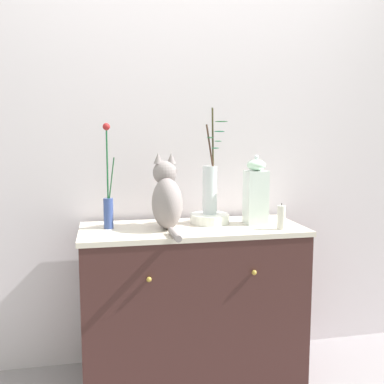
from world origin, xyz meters
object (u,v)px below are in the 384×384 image
object	(u,v)px
vase_slim_green	(108,201)
candle_pillar	(281,217)
vase_glass_clear	(210,186)
sideboard	(192,304)
cat_sitting	(167,198)
bowl_porcelain	(210,219)
jar_lidded_porcelain	(256,193)

from	to	relation	value
vase_slim_green	candle_pillar	distance (m)	0.87
vase_glass_clear	sideboard	bearing A→B (deg)	-148.23
cat_sitting	vase_glass_clear	xyz separation A→B (m)	(0.24, 0.08, 0.04)
vase_slim_green	vase_glass_clear	distance (m)	0.54
sideboard	bowl_porcelain	world-z (taller)	bowl_porcelain
vase_glass_clear	jar_lidded_porcelain	distance (m)	0.24
vase_slim_green	bowl_porcelain	bearing A→B (deg)	3.01
bowl_porcelain	vase_glass_clear	bearing A→B (deg)	-50.20
vase_slim_green	bowl_porcelain	world-z (taller)	vase_slim_green
vase_glass_clear	vase_slim_green	bearing A→B (deg)	-177.21
sideboard	candle_pillar	bearing A→B (deg)	-19.73
vase_glass_clear	candle_pillar	xyz separation A→B (m)	(0.31, -0.22, -0.14)
sideboard	bowl_porcelain	size ratio (longest dim) A/B	5.48
cat_sitting	bowl_porcelain	distance (m)	0.29
jar_lidded_porcelain	candle_pillar	size ratio (longest dim) A/B	2.78
cat_sitting	vase_glass_clear	distance (m)	0.26
candle_pillar	vase_slim_green	bearing A→B (deg)	166.95
sideboard	jar_lidded_porcelain	distance (m)	0.67
sideboard	cat_sitting	size ratio (longest dim) A/B	2.66
bowl_porcelain	candle_pillar	world-z (taller)	candle_pillar
bowl_porcelain	candle_pillar	distance (m)	0.39
bowl_porcelain	cat_sitting	bearing A→B (deg)	-160.96
bowl_porcelain	vase_glass_clear	world-z (taller)	vase_glass_clear
jar_lidded_porcelain	candle_pillar	xyz separation A→B (m)	(0.08, -0.16, -0.11)
sideboard	cat_sitting	xyz separation A→B (m)	(-0.13, -0.01, 0.57)
candle_pillar	cat_sitting	bearing A→B (deg)	165.89
bowl_porcelain	sideboard	bearing A→B (deg)	-147.14
bowl_porcelain	candle_pillar	xyz separation A→B (m)	(0.31, -0.22, 0.03)
cat_sitting	candle_pillar	bearing A→B (deg)	-14.11
bowl_porcelain	candle_pillar	size ratio (longest dim) A/B	1.57
cat_sitting	jar_lidded_porcelain	distance (m)	0.48
bowl_porcelain	jar_lidded_porcelain	bearing A→B (deg)	-15.36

